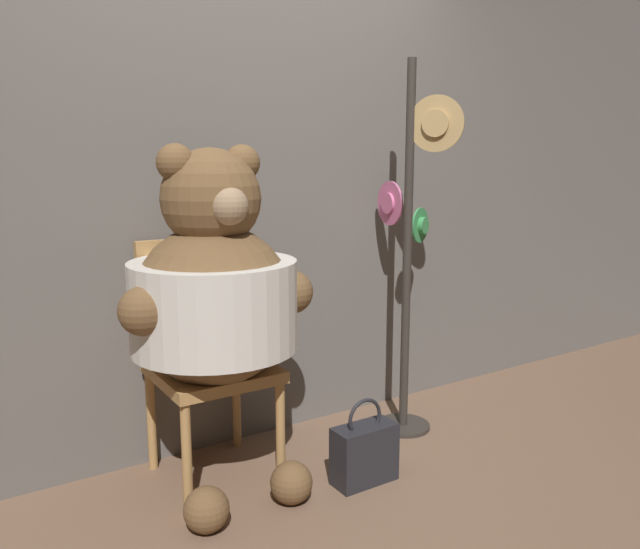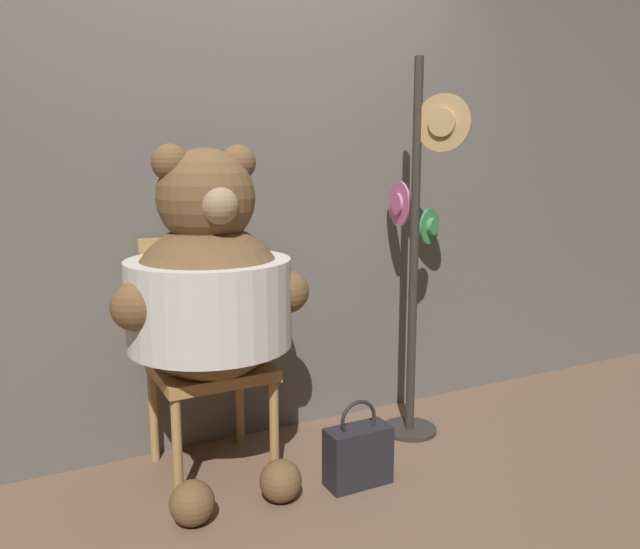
{
  "view_description": "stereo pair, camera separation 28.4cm",
  "coord_description": "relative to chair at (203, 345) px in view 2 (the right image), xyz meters",
  "views": [
    {
      "loc": [
        -1.24,
        -2.02,
        1.37
      ],
      "look_at": [
        0.28,
        0.32,
        0.87
      ],
      "focal_mm": 35.0,
      "sensor_mm": 36.0,
      "label": 1
    },
    {
      "loc": [
        -0.99,
        -2.17,
        1.37
      ],
      "look_at": [
        0.28,
        0.32,
        0.87
      ],
      "focal_mm": 35.0,
      "sensor_mm": 36.0,
      "label": 2
    }
  ],
  "objects": [
    {
      "name": "ground_plane",
      "position": [
        0.23,
        -0.48,
        -0.56
      ],
      "size": [
        14.0,
        14.0,
        0.0
      ],
      "primitive_type": "plane",
      "color": "brown"
    },
    {
      "name": "wall_back",
      "position": [
        0.23,
        0.25,
        0.7
      ],
      "size": [
        8.0,
        0.1,
        2.52
      ],
      "color": "#66605B",
      "rests_on": "ground_plane"
    },
    {
      "name": "chair",
      "position": [
        0.0,
        0.0,
        0.0
      ],
      "size": [
        0.48,
        0.5,
        1.04
      ],
      "color": "#B2844C",
      "rests_on": "ground_plane"
    },
    {
      "name": "teddy_bear",
      "position": [
        -0.01,
        -0.17,
        0.28
      ],
      "size": [
        0.83,
        0.73,
        1.45
      ],
      "color": "brown",
      "rests_on": "ground_plane"
    },
    {
      "name": "hat_display_rack",
      "position": [
        1.06,
        -0.14,
        0.36
      ],
      "size": [
        0.36,
        0.51,
        1.86
      ],
      "color": "#332D28",
      "rests_on": "ground_plane"
    },
    {
      "name": "handbag_on_ground",
      "position": [
        0.52,
        -0.49,
        -0.43
      ],
      "size": [
        0.28,
        0.13,
        0.38
      ],
      "color": "#232328",
      "rests_on": "ground_plane"
    }
  ]
}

